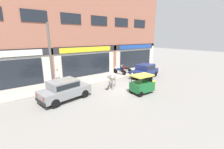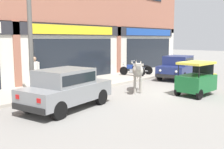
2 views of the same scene
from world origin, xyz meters
name	(u,v)px [view 1 (image 1 of 2)]	position (x,y,z in m)	size (l,w,h in m)	color
ground_plane	(117,89)	(0.00, 0.00, 0.00)	(90.00, 90.00, 0.00)	gray
sidewalk	(95,79)	(0.00, 3.72, 0.07)	(19.00, 3.03, 0.14)	#A8A093
shop_building	(85,32)	(0.00, 5.49, 4.89)	(23.00, 1.40, 10.18)	#9E604C
cow	(112,77)	(-0.27, 0.40, 1.01)	(1.81, 1.52, 1.61)	#9E998E
car_0	(64,89)	(-4.46, 0.50, 0.81)	(3.78, 2.16, 1.46)	black
car_1	(145,70)	(4.80, 1.07, 0.81)	(3.81, 2.25, 1.46)	black
auto_rickshaw	(143,85)	(0.96, -2.00, 0.66)	(2.02, 1.26, 1.52)	black
motorcycle_0	(120,71)	(3.18, 3.47, 0.53)	(0.63, 1.79, 0.88)	black
motorcycle_1	(126,69)	(4.27, 3.61, 0.53)	(0.53, 1.81, 0.88)	black
pedestrian	(58,75)	(-3.95, 3.46, 1.12)	(0.50, 0.32, 1.60)	#2D2D33
utility_pole	(51,58)	(-4.64, 2.50, 2.78)	(0.18, 0.18, 5.29)	#595651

